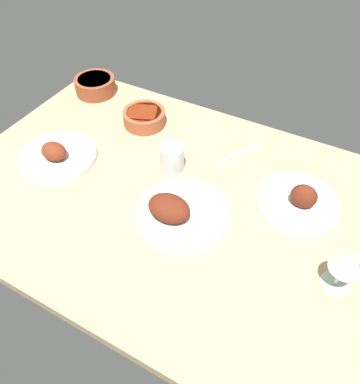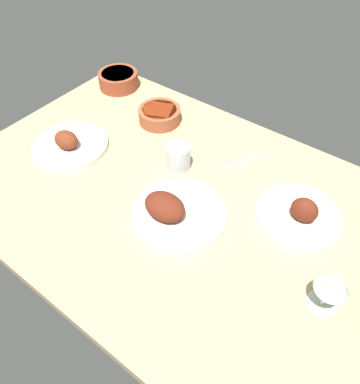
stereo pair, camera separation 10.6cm
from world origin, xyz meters
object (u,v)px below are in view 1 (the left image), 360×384
Objects in this scene: plate_center_main at (178,212)px; fork_loose at (237,154)px; bowl_cream at (95,85)px; plate_near_viewer at (299,201)px; wine_glass at (348,262)px; plate_far_side at (57,155)px; bowl_sauce at (144,117)px; water_tumbler at (172,157)px.

plate_center_main reaches higher than fork_loose.
bowl_cream reaches higher than fork_loose.
wine_glass reaches higher than plate_near_viewer.
wine_glass is 0.74× the size of fork_loose.
bowl_cream is (-13.31, 38.29, 1.72)cm from plate_far_side.
bowl_sauce is at bearing 63.68° from plate_far_side.
bowl_sauce is at bearing 168.39° from plate_near_viewer.
bowl_sauce is at bearing 133.96° from plate_center_main.
plate_center_main is at bearing -144.67° from plate_near_viewer.
plate_center_main is 1.43× the size of fork_loose.
wine_glass is at bearing -1.90° from plate_far_side.
plate_center_main is at bearing 19.64° from fork_loose.
plate_near_viewer is at bearing 35.33° from plate_center_main.
plate_center_main reaches higher than plate_far_side.
wine_glass reaches higher than water_tumbler.
plate_near_viewer is at bearing -11.61° from bowl_sauce.
plate_center_main is at bearing -34.46° from bowl_cream.
plate_center_main is 32.86cm from fork_loose.
plate_near_viewer reaches higher than plate_far_side.
plate_near_viewer is 1.57× the size of bowl_sauce.
plate_near_viewer is 61.42cm from bowl_sauce.
water_tumbler is at bearing 22.51° from plate_far_side.
bowl_sauce is at bearing 156.30° from wine_glass.
plate_center_main reaches higher than bowl_cream.
wine_glass is (90.03, -2.98, 8.29)cm from plate_far_side.
bowl_cream is at bearing 145.54° from plate_center_main.
plate_near_viewer is 1.71× the size of wine_glass.
plate_near_viewer is 90.71cm from bowl_cream.
bowl_cream is at bearing 158.23° from wine_glass.
wine_glass is (43.67, -0.33, 7.70)cm from plate_center_main.
plate_near_viewer is 26.76cm from wine_glass.
bowl_sauce is (-31.51, 32.67, 0.57)cm from plate_center_main.
plate_center_main is 20.68cm from water_tumbler.
plate_far_side is 33.51cm from bowl_sauce.
plate_near_viewer is at bearing 13.25° from plate_far_side.
plate_far_side is 0.94× the size of plate_center_main.
water_tumbler reaches higher than plate_far_side.
bowl_sauce is 82.41cm from wine_glass.
bowl_cream is at bearing 109.17° from plate_far_side.
fork_loose is (-23.81, 12.14, -1.48)cm from plate_near_viewer.
plate_near_viewer reaches higher than plate_center_main.
plate_far_side is 1.34× the size of fork_loose.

